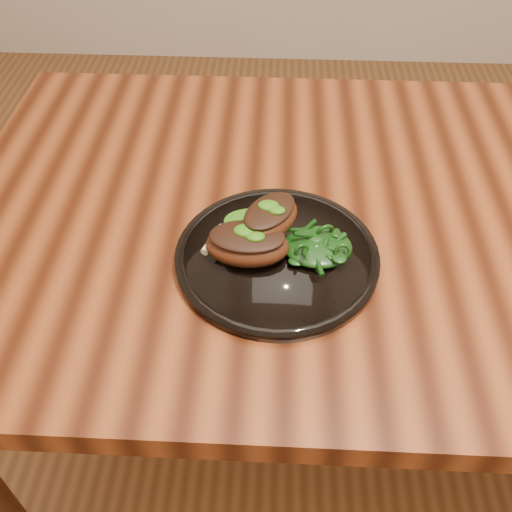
% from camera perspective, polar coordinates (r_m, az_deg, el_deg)
% --- Properties ---
extents(desk, '(1.60, 0.80, 0.75)m').
position_cam_1_polar(desk, '(0.99, 19.26, 0.77)').
color(desk, black).
rests_on(desk, ground).
extents(plate, '(0.28, 0.28, 0.02)m').
position_cam_1_polar(plate, '(0.80, 2.12, -0.04)').
color(plate, black).
rests_on(plate, desk).
extents(lamb_chop_front, '(0.12, 0.08, 0.05)m').
position_cam_1_polar(lamb_chop_front, '(0.77, -0.92, 1.24)').
color(lamb_chop_front, '#481E0D').
rests_on(lamb_chop_front, plate).
extents(lamb_chop_back, '(0.11, 0.12, 0.04)m').
position_cam_1_polar(lamb_chop_back, '(0.78, 1.32, 3.88)').
color(lamb_chop_back, '#481E0D').
rests_on(lamb_chop_back, plate).
extents(herb_smear, '(0.09, 0.06, 0.01)m').
position_cam_1_polar(herb_smear, '(0.83, -0.22, 3.50)').
color(herb_smear, '#1A4B08').
rests_on(herb_smear, plate).
extents(greens_heap, '(0.10, 0.09, 0.04)m').
position_cam_1_polar(greens_heap, '(0.79, 6.24, 1.27)').
color(greens_heap, black).
rests_on(greens_heap, plate).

